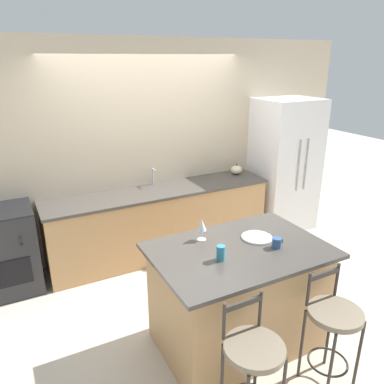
{
  "coord_description": "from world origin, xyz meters",
  "views": [
    {
      "loc": [
        -1.69,
        -3.77,
        2.47
      ],
      "look_at": [
        -0.02,
        -0.56,
        1.15
      ],
      "focal_mm": 35.0,
      "sensor_mm": 36.0,
      "label": 1
    }
  ],
  "objects": [
    {
      "name": "coffee_mug",
      "position": [
        0.24,
        -1.61,
        1.0
      ],
      "size": [
        0.11,
        0.08,
        0.09
      ],
      "color": "#335689",
      "rests_on": "kitchen_island"
    },
    {
      "name": "ground_plane",
      "position": [
        0.0,
        0.0,
        0.0
      ],
      "size": [
        18.0,
        18.0,
        0.0
      ],
      "primitive_type": "plane",
      "color": "beige"
    },
    {
      "name": "kitchen_island",
      "position": [
        -0.05,
        -1.49,
        0.48
      ],
      "size": [
        1.48,
        1.0,
        0.95
      ],
      "color": "tan",
      "rests_on": "ground_plane"
    },
    {
      "name": "bar_stool_near",
      "position": [
        -0.43,
        -2.22,
        0.56
      ],
      "size": [
        0.41,
        0.41,
        0.97
      ],
      "color": "#332D28",
      "rests_on": "ground_plane"
    },
    {
      "name": "sink_faucet",
      "position": [
        0.0,
        0.57,
        1.03
      ],
      "size": [
        0.02,
        0.13,
        0.22
      ],
      "color": "#ADAFB5",
      "rests_on": "back_counter"
    },
    {
      "name": "bar_stool_far",
      "position": [
        0.32,
        -2.21,
        0.56
      ],
      "size": [
        0.41,
        0.41,
        0.97
      ],
      "color": "#332D28",
      "rests_on": "ground_plane"
    },
    {
      "name": "back_counter",
      "position": [
        0.0,
        0.37,
        0.45
      ],
      "size": [
        2.91,
        0.67,
        0.89
      ],
      "color": "tan",
      "rests_on": "ground_plane"
    },
    {
      "name": "refrigerator",
      "position": [
        1.96,
        0.32,
        0.96
      ],
      "size": [
        0.86,
        0.74,
        1.92
      ],
      "color": "white",
      "rests_on": "ground_plane"
    },
    {
      "name": "wine_glass",
      "position": [
        -0.26,
        -1.2,
        1.09
      ],
      "size": [
        0.08,
        0.08,
        0.19
      ],
      "color": "white",
      "rests_on": "kitchen_island"
    },
    {
      "name": "oven_range",
      "position": [
        -1.87,
        0.37,
        0.48
      ],
      "size": [
        0.73,
        0.63,
        0.96
      ],
      "color": "#28282B",
      "rests_on": "ground_plane"
    },
    {
      "name": "tumbler_cup",
      "position": [
        -0.29,
        -1.57,
        1.02
      ],
      "size": [
        0.07,
        0.07,
        0.12
      ],
      "color": "teal",
      "rests_on": "kitchen_island"
    },
    {
      "name": "pumpkin_decoration",
      "position": [
        1.22,
        0.46,
        0.95
      ],
      "size": [
        0.16,
        0.16,
        0.15
      ],
      "color": "beige",
      "rests_on": "back_counter"
    },
    {
      "name": "dinner_plate",
      "position": [
        0.19,
        -1.4,
        0.96
      ],
      "size": [
        0.27,
        0.27,
        0.02
      ],
      "color": "white",
      "rests_on": "kitchen_island"
    },
    {
      "name": "wall_back",
      "position": [
        0.0,
        0.69,
        1.35
      ],
      "size": [
        6.0,
        0.07,
        2.7
      ],
      "color": "beige",
      "rests_on": "ground_plane"
    }
  ]
}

